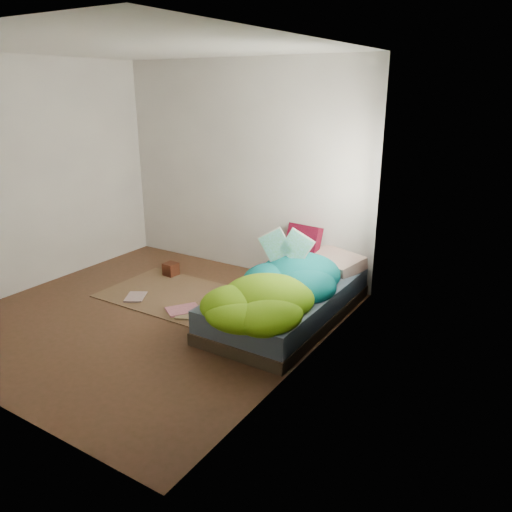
{
  "coord_description": "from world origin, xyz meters",
  "views": [
    {
      "loc": [
        3.43,
        -3.42,
        2.27
      ],
      "look_at": [
        0.82,
        0.75,
        0.59
      ],
      "focal_mm": 35.0,
      "sensor_mm": 36.0,
      "label": 1
    }
  ],
  "objects_px": {
    "bed": "(287,303)",
    "wooden_box": "(171,269)",
    "floor_book_b": "(180,306)",
    "pillow_magenta": "(303,242)",
    "floor_book_a": "(127,297)",
    "open_book": "(286,236)"
  },
  "relations": [
    {
      "from": "pillow_magenta",
      "to": "open_book",
      "type": "bearing_deg",
      "value": -72.41
    },
    {
      "from": "open_book",
      "to": "floor_book_b",
      "type": "relative_size",
      "value": 1.36
    },
    {
      "from": "bed",
      "to": "floor_book_a",
      "type": "relative_size",
      "value": 7.15
    },
    {
      "from": "floor_book_a",
      "to": "floor_book_b",
      "type": "relative_size",
      "value": 0.82
    },
    {
      "from": "wooden_box",
      "to": "floor_book_b",
      "type": "relative_size",
      "value": 0.46
    },
    {
      "from": "pillow_magenta",
      "to": "floor_book_b",
      "type": "xyz_separation_m",
      "value": [
        -0.82,
        -1.28,
        -0.51
      ]
    },
    {
      "from": "floor_book_b",
      "to": "pillow_magenta",
      "type": "bearing_deg",
      "value": 91.19
    },
    {
      "from": "bed",
      "to": "open_book",
      "type": "bearing_deg",
      "value": 127.44
    },
    {
      "from": "bed",
      "to": "pillow_magenta",
      "type": "distance_m",
      "value": 0.99
    },
    {
      "from": "bed",
      "to": "pillow_magenta",
      "type": "relative_size",
      "value": 4.95
    },
    {
      "from": "pillow_magenta",
      "to": "floor_book_a",
      "type": "bearing_deg",
      "value": -131.65
    },
    {
      "from": "wooden_box",
      "to": "pillow_magenta",
      "type": "bearing_deg",
      "value": 20.99
    },
    {
      "from": "open_book",
      "to": "floor_book_b",
      "type": "distance_m",
      "value": 1.38
    },
    {
      "from": "wooden_box",
      "to": "floor_book_a",
      "type": "height_order",
      "value": "wooden_box"
    },
    {
      "from": "pillow_magenta",
      "to": "wooden_box",
      "type": "xyz_separation_m",
      "value": [
        -1.54,
        -0.59,
        -0.45
      ]
    },
    {
      "from": "open_book",
      "to": "wooden_box",
      "type": "relative_size",
      "value": 2.95
    },
    {
      "from": "bed",
      "to": "wooden_box",
      "type": "height_order",
      "value": "bed"
    },
    {
      "from": "pillow_magenta",
      "to": "floor_book_b",
      "type": "distance_m",
      "value": 1.6
    },
    {
      "from": "bed",
      "to": "wooden_box",
      "type": "xyz_separation_m",
      "value": [
        -1.82,
        0.28,
        -0.08
      ]
    },
    {
      "from": "open_book",
      "to": "floor_book_b",
      "type": "xyz_separation_m",
      "value": [
        -0.98,
        -0.56,
        -0.79
      ]
    },
    {
      "from": "pillow_magenta",
      "to": "floor_book_a",
      "type": "relative_size",
      "value": 1.45
    },
    {
      "from": "floor_book_b",
      "to": "wooden_box",
      "type": "bearing_deg",
      "value": 170.33
    }
  ]
}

